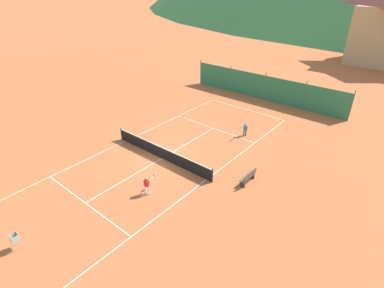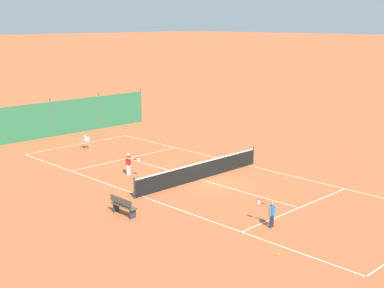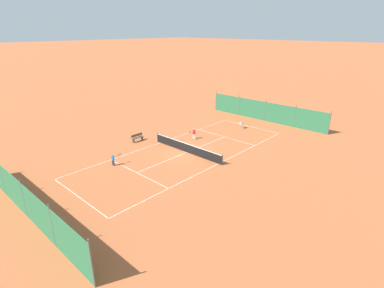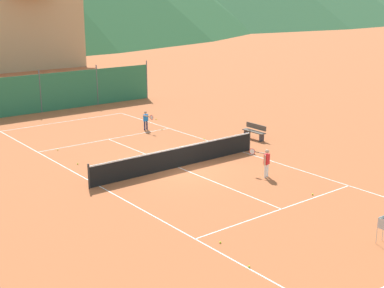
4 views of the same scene
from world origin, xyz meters
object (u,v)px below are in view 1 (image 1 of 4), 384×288
Objects in this scene: tennis_ball_service_box at (42,184)px; tennis_ball_near_corner at (248,141)px; tennis_ball_by_net_right at (110,216)px; player_near_baseline at (245,129)px; tennis_ball_far_corner at (233,160)px; ball_hopper at (15,239)px; courtside_bench at (248,177)px; tennis_ball_mid_court at (277,134)px; tennis_ball_by_net_left at (160,129)px; tennis_ball_alley_right at (12,195)px; tennis_ball_alley_left at (184,119)px; player_far_service at (147,184)px; tennis_net at (162,152)px.

tennis_ball_near_corner is at bearing 61.86° from tennis_ball_service_box.
tennis_ball_by_net_right is at bearing 9.56° from tennis_ball_service_box.
tennis_ball_by_net_right is at bearing -93.32° from player_near_baseline.
tennis_ball_far_corner is (0.61, -3.16, 0.00)m from tennis_ball_near_corner.
ball_hopper is 13.25m from courtside_bench.
tennis_ball_mid_court is 1.00× the size of tennis_ball_by_net_left.
tennis_ball_service_box is 13.18m from courtside_bench.
tennis_ball_far_corner is (7.78, 10.25, 0.00)m from tennis_ball_service_box.
tennis_ball_alley_right is at bearing 160.88° from ball_hopper.
tennis_ball_alley_left is 16.86m from ball_hopper.
ball_hopper reaches higher than tennis_ball_alley_left.
tennis_ball_mid_court is at bearing 18.85° from tennis_ball_alley_left.
tennis_ball_far_corner is at bearing 55.68° from tennis_ball_alley_right.
tennis_net is at bearing 122.61° from player_far_service.
player_far_service is 12.53m from tennis_ball_mid_court.
tennis_ball_alley_right is at bearing -113.55° from player_near_baseline.
tennis_ball_service_box is at bearing -118.14° from tennis_ball_near_corner.
courtside_bench is (9.51, -4.63, 0.42)m from tennis_ball_alley_left.
courtside_bench is at bearing 63.37° from ball_hopper.
tennis_net is 139.09× the size of tennis_ball_near_corner.
player_far_service is at bearing -57.39° from tennis_net.
tennis_ball_alley_right is 0.07× the size of ball_hopper.
tennis_net reaches higher than tennis_ball_alley_left.
tennis_ball_service_box and tennis_ball_far_corner have the same top height.
tennis_ball_service_box is at bearing -139.38° from courtside_bench.
tennis_ball_alley_left is at bearing 154.04° from courtside_bench.
tennis_ball_alley_right is (-6.86, -15.74, -0.63)m from player_near_baseline.
ball_hopper is (-3.11, -16.68, 0.62)m from tennis_ball_near_corner.
player_far_service reaches higher than tennis_ball_alley_left.
player_near_baseline reaches higher than tennis_ball_service_box.
tennis_ball_by_net_right is at bearing 23.71° from tennis_ball_alley_right.
tennis_net reaches higher than tennis_ball_by_net_left.
player_far_service reaches higher than tennis_ball_mid_court.
tennis_ball_service_box is 1.76m from tennis_ball_alley_right.
tennis_ball_by_net_right is at bearing -71.60° from tennis_net.
tennis_ball_alley_right is 14.49m from tennis_ball_far_corner.
ball_hopper is at bearing -77.78° from tennis_ball_alley_left.
tennis_ball_near_corner is 0.07× the size of ball_hopper.
tennis_ball_alley_right is at bearing -116.70° from tennis_ball_mid_court.
player_far_service is at bearing 32.34° from tennis_ball_service_box.
tennis_ball_alley_right is (-7.56, -15.14, 0.00)m from tennis_ball_near_corner.
tennis_ball_alley_right is (-6.10, -2.68, 0.00)m from tennis_ball_by_net_right.
player_near_baseline is 17.18m from tennis_ball_alley_right.
player_far_service reaches higher than tennis_ball_service_box.
player_far_service is 2.83m from tennis_ball_by_net_right.
tennis_ball_by_net_right is at bearing -96.69° from tennis_ball_near_corner.
tennis_ball_mid_court is (2.63, 12.23, -0.70)m from player_far_service.
courtside_bench reaches higher than tennis_ball_near_corner.
tennis_ball_mid_court is at bearing 33.83° from tennis_ball_by_net_left.
ball_hopper is at bearing -97.92° from player_near_baseline.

